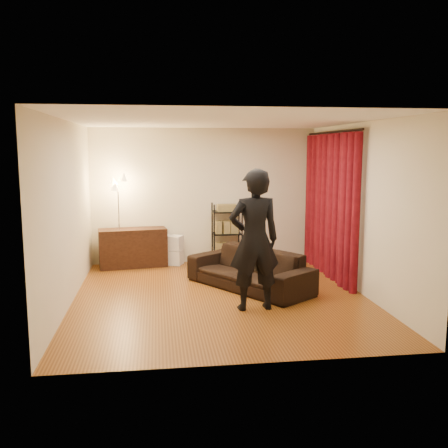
{
  "coord_description": "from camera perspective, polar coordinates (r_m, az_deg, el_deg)",
  "views": [
    {
      "loc": [
        -0.95,
        -7.48,
        2.28
      ],
      "look_at": [
        0.1,
        0.3,
        1.1
      ],
      "focal_mm": 40.0,
      "sensor_mm": 36.0,
      "label": 1
    }
  ],
  "objects": [
    {
      "name": "wall_front",
      "position": [
        5.16,
        3.07,
        -1.84
      ],
      "size": [
        5.0,
        0.0,
        5.0
      ],
      "primitive_type": "plane",
      "rotation": [
        -1.57,
        0.0,
        0.0
      ],
      "color": "beige",
      "rests_on": "ground"
    },
    {
      "name": "media_cabinet",
      "position": [
        9.91,
        -10.35,
        -2.68
      ],
      "size": [
        1.35,
        0.66,
        0.75
      ],
      "primitive_type": "cube",
      "rotation": [
        0.0,
        0.0,
        0.14
      ],
      "color": "#331A0F",
      "rests_on": "ground"
    },
    {
      "name": "floor",
      "position": [
        7.88,
        -0.43,
        -8.27
      ],
      "size": [
        5.0,
        5.0,
        0.0
      ],
      "primitive_type": "plane",
      "color": "brown",
      "rests_on": "ground"
    },
    {
      "name": "sofa",
      "position": [
        8.26,
        2.9,
        -5.18
      ],
      "size": [
        1.98,
        2.29,
        0.64
      ],
      "primitive_type": "imported",
      "rotation": [
        0.0,
        0.0,
        -0.95
      ],
      "color": "black",
      "rests_on": "ground"
    },
    {
      "name": "curtain",
      "position": [
        9.2,
        11.93,
        2.08
      ],
      "size": [
        0.22,
        2.65,
        2.55
      ],
      "primitive_type": null,
      "color": "maroon",
      "rests_on": "ground"
    },
    {
      "name": "storage_boxes",
      "position": [
        9.98,
        -5.81,
        -2.98
      ],
      "size": [
        0.44,
        0.41,
        0.59
      ],
      "primitive_type": null,
      "rotation": [
        0.0,
        0.0,
        -0.42
      ],
      "color": "silver",
      "rests_on": "ground"
    },
    {
      "name": "wall_left",
      "position": [
        7.65,
        -17.41,
        1.17
      ],
      "size": [
        0.0,
        5.0,
        5.0
      ],
      "primitive_type": "plane",
      "rotation": [
        1.57,
        0.0,
        1.57
      ],
      "color": "beige",
      "rests_on": "ground"
    },
    {
      "name": "wire_shelf",
      "position": [
        10.0,
        0.33,
        -1.09
      ],
      "size": [
        0.64,
        0.54,
        1.22
      ],
      "primitive_type": null,
      "rotation": [
        0.0,
        0.0,
        0.31
      ],
      "color": "black",
      "rests_on": "ground"
    },
    {
      "name": "person",
      "position": [
        7.06,
        3.47,
        -1.85
      ],
      "size": [
        0.77,
        0.54,
        2.02
      ],
      "primitive_type": "imported",
      "rotation": [
        0.0,
        0.0,
        3.23
      ],
      "color": "black",
      "rests_on": "ground"
    },
    {
      "name": "wall_right",
      "position": [
        8.19,
        15.37,
        1.72
      ],
      "size": [
        0.0,
        5.0,
        5.0
      ],
      "primitive_type": "plane",
      "rotation": [
        1.57,
        0.0,
        -1.57
      ],
      "color": "beige",
      "rests_on": "ground"
    },
    {
      "name": "curtain_rod",
      "position": [
        9.16,
        12.31,
        10.23
      ],
      "size": [
        0.04,
        2.65,
        0.04
      ],
      "primitive_type": "cylinder",
      "rotation": [
        1.57,
        0.0,
        0.0
      ],
      "color": "black",
      "rests_on": "wall_right"
    },
    {
      "name": "wall_back",
      "position": [
        10.07,
        -2.25,
        3.24
      ],
      "size": [
        5.0,
        0.0,
        5.0
      ],
      "primitive_type": "plane",
      "rotation": [
        1.57,
        0.0,
        0.0
      ],
      "color": "beige",
      "rests_on": "ground"
    },
    {
      "name": "floor_lamp",
      "position": [
        9.74,
        -11.92,
        0.13
      ],
      "size": [
        0.35,
        0.35,
        1.77
      ],
      "primitive_type": null,
      "rotation": [
        0.0,
        0.0,
        0.11
      ],
      "color": "silver",
      "rests_on": "ground"
    },
    {
      "name": "ceiling",
      "position": [
        7.56,
        -0.46,
        11.73
      ],
      "size": [
        5.0,
        5.0,
        0.0
      ],
      "primitive_type": "plane",
      "rotation": [
        3.14,
        0.0,
        0.0
      ],
      "color": "white",
      "rests_on": "ground"
    }
  ]
}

